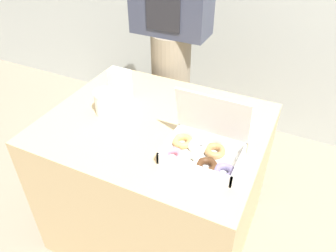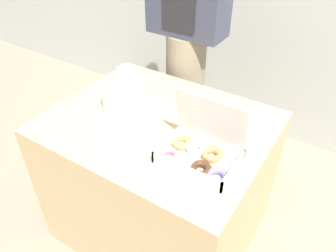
% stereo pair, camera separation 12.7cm
% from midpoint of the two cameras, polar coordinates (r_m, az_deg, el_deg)
% --- Properties ---
extents(ground_plane, '(14.00, 14.00, 0.00)m').
position_cam_midpoint_polar(ground_plane, '(1.93, 0.68, -16.85)').
color(ground_plane, gray).
extents(table, '(0.94, 0.77, 0.72)m').
position_cam_midpoint_polar(table, '(1.65, 0.77, -9.42)').
color(table, tan).
rests_on(table, ground_plane).
extents(donut_box, '(0.30, 0.21, 0.25)m').
position_cam_midpoint_polar(donut_box, '(1.21, 8.24, -4.74)').
color(donut_box, white).
rests_on(donut_box, table).
extents(coffee_cup, '(0.10, 0.10, 0.11)m').
position_cam_midpoint_polar(coffee_cup, '(1.47, -7.29, 4.66)').
color(coffee_cup, white).
rests_on(coffee_cup, table).
extents(napkin_holder, '(0.10, 0.05, 0.15)m').
position_cam_midpoint_polar(napkin_holder, '(1.56, -4.39, 7.61)').
color(napkin_holder, silver).
rests_on(napkin_holder, table).
extents(person_customer, '(0.41, 0.23, 1.68)m').
position_cam_midpoint_polar(person_customer, '(1.83, 5.41, 15.83)').
color(person_customer, gray).
rests_on(person_customer, ground_plane).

